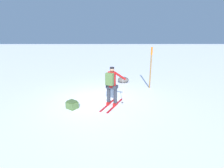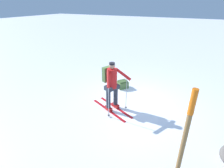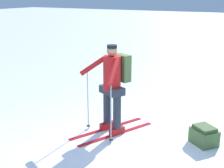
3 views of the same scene
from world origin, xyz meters
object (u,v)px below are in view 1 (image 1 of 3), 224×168
Objects in this scene: dropped_backpack at (72,105)px; trail_marker at (151,65)px; skier at (112,84)px; rock_boulder at (123,80)px.

trail_marker is at bearing -144.11° from dropped_backpack.
skier is 3.69m from rock_boulder.
skier reaches higher than rock_boulder.
trail_marker reaches higher than rock_boulder.
rock_boulder is (-2.39, -3.87, 0.03)m from dropped_backpack.
rock_boulder is at bearing -37.62° from trail_marker.
skier is at bearing 78.25° from rock_boulder.
trail_marker reaches higher than skier.
skier is at bearing -168.66° from dropped_backpack.
trail_marker is 3.39× the size of rock_boulder.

